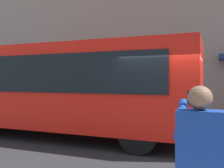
{
  "coord_description": "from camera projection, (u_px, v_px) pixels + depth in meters",
  "views": [
    {
      "loc": [
        -1.0,
        6.88,
        1.9
      ],
      "look_at": [
        1.86,
        -0.37,
        1.79
      ],
      "focal_mm": 40.66,
      "sensor_mm": 36.0,
      "label": 1
    }
  ],
  "objects": [
    {
      "name": "pedestrian_photographer",
      "position": [
        200.0,
        164.0,
        2.28
      ],
      "size": [
        0.53,
        0.52,
        1.7
      ],
      "color": "#1E2347",
      "rests_on": "sidewalk_curb"
    },
    {
      "name": "building_facade_far",
      "position": [
        192.0,
        1.0,
        13.02
      ],
      "size": [
        28.0,
        1.55,
        12.0
      ],
      "color": "gray",
      "rests_on": "ground_plane"
    },
    {
      "name": "red_bus",
      "position": [
        61.0,
        87.0,
        8.59
      ],
      "size": [
        9.05,
        2.54,
        3.08
      ],
      "color": "red",
      "rests_on": "ground_plane"
    },
    {
      "name": "ground_plane",
      "position": [
        172.0,
        151.0,
        6.79
      ],
      "size": [
        60.0,
        60.0,
        0.0
      ],
      "primitive_type": "plane",
      "color": "#232326"
    }
  ]
}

